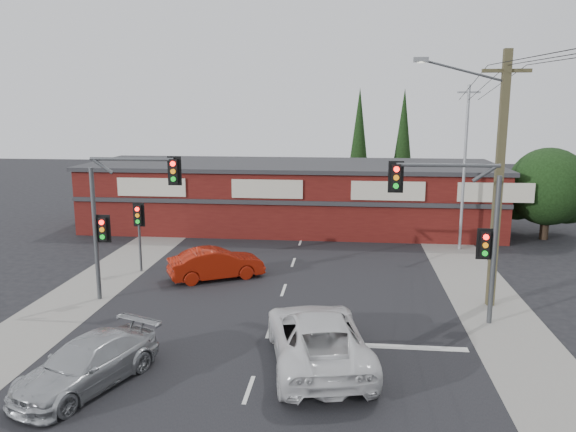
# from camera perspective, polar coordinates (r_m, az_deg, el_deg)

# --- Properties ---
(ground) EXTENTS (120.00, 120.00, 0.00)m
(ground) POSITION_cam_1_polar(r_m,az_deg,el_deg) (21.04, -1.67, -10.97)
(ground) COLOR black
(ground) RESTS_ON ground
(road_strip) EXTENTS (14.00, 70.00, 0.01)m
(road_strip) POSITION_cam_1_polar(r_m,az_deg,el_deg) (25.70, -0.17, -6.77)
(road_strip) COLOR black
(road_strip) RESTS_ON ground
(verge_left) EXTENTS (3.00, 70.00, 0.02)m
(verge_left) POSITION_cam_1_polar(r_m,az_deg,el_deg) (27.89, -17.91, -5.87)
(verge_left) COLOR gray
(verge_left) RESTS_ON ground
(verge_right) EXTENTS (3.00, 70.00, 0.02)m
(verge_right) POSITION_cam_1_polar(r_m,az_deg,el_deg) (26.22, 18.77, -7.01)
(verge_right) COLOR gray
(verge_right) RESTS_ON ground
(stop_line) EXTENTS (6.50, 0.35, 0.01)m
(stop_line) POSITION_cam_1_polar(r_m,az_deg,el_deg) (19.51, 8.22, -12.90)
(stop_line) COLOR silver
(stop_line) RESTS_ON ground
(white_suv) EXTENTS (3.96, 6.54, 1.70)m
(white_suv) POSITION_cam_1_polar(r_m,az_deg,el_deg) (17.86, 3.01, -12.22)
(white_suv) COLOR silver
(white_suv) RESTS_ON ground
(silver_suv) EXTENTS (3.51, 5.07, 1.36)m
(silver_suv) POSITION_cam_1_polar(r_m,az_deg,el_deg) (17.55, -19.76, -13.95)
(silver_suv) COLOR #ACAFB1
(silver_suv) RESTS_ON ground
(red_sedan) EXTENTS (4.56, 3.38, 1.44)m
(red_sedan) POSITION_cam_1_polar(r_m,az_deg,el_deg) (26.29, -7.32, -4.82)
(red_sedan) COLOR #961909
(red_sedan) RESTS_ON ground
(lane_dashes) EXTENTS (0.12, 58.59, 0.01)m
(lane_dashes) POSITION_cam_1_polar(r_m,az_deg,el_deg) (30.94, 0.93, -3.62)
(lane_dashes) COLOR silver
(lane_dashes) RESTS_ON ground
(shop_building) EXTENTS (27.30, 8.40, 4.22)m
(shop_building) POSITION_cam_1_polar(r_m,az_deg,el_deg) (36.93, 0.30, 2.18)
(shop_building) COLOR #49110E
(shop_building) RESTS_ON ground
(tree_cluster) EXTENTS (5.90, 5.10, 5.50)m
(tree_cluster) POSITION_cam_1_polar(r_m,az_deg,el_deg) (37.11, 24.93, 2.36)
(tree_cluster) COLOR #2D2116
(tree_cluster) RESTS_ON ground
(conifer_near) EXTENTS (1.80, 1.80, 9.25)m
(conifer_near) POSITION_cam_1_polar(r_m,az_deg,el_deg) (43.38, 7.22, 7.89)
(conifer_near) COLOR #2D2116
(conifer_near) RESTS_ON ground
(conifer_far) EXTENTS (1.80, 1.80, 9.25)m
(conifer_far) POSITION_cam_1_polar(r_m,az_deg,el_deg) (45.57, 11.62, 7.91)
(conifer_far) COLOR #2D2116
(conifer_far) RESTS_ON ground
(traffic_mast_left) EXTENTS (3.77, 0.27, 5.97)m
(traffic_mast_left) POSITION_cam_1_polar(r_m,az_deg,el_deg) (23.50, -16.78, 0.90)
(traffic_mast_left) COLOR #47494C
(traffic_mast_left) RESTS_ON ground
(traffic_mast_right) EXTENTS (3.96, 0.27, 5.97)m
(traffic_mast_right) POSITION_cam_1_polar(r_m,az_deg,el_deg) (21.12, 17.43, -0.22)
(traffic_mast_right) COLOR #47494C
(traffic_mast_right) RESTS_ON ground
(pedestal_signal) EXTENTS (0.55, 0.27, 3.38)m
(pedestal_signal) POSITION_cam_1_polar(r_m,az_deg,el_deg) (27.71, -14.91, -0.69)
(pedestal_signal) COLOR #47494C
(pedestal_signal) RESTS_ON ground
(utility_pole) EXTENTS (4.38, 0.59, 10.00)m
(utility_pole) POSITION_cam_1_polar(r_m,az_deg,el_deg) (23.15, 20.35, 4.20)
(utility_pole) COLOR brown
(utility_pole) RESTS_ON ground
(steel_pole) EXTENTS (1.20, 0.16, 9.00)m
(steel_pole) POSITION_cam_1_polar(r_m,az_deg,el_deg) (32.10, 17.49, 4.92)
(steel_pole) COLOR gray
(steel_pole) RESTS_ON ground
(power_lines) EXTENTS (2.01, 29.00, 1.22)m
(power_lines) POSITION_cam_1_polar(r_m,az_deg,el_deg) (17.84, 25.87, 13.64)
(power_lines) COLOR black
(power_lines) RESTS_ON ground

